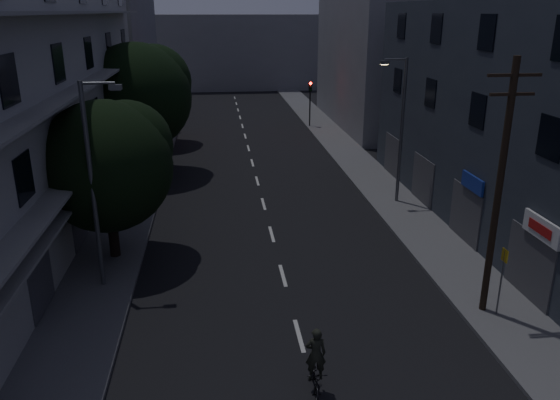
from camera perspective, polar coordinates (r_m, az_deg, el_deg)
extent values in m
plane|color=black|center=(35.99, -2.46, 2.24)|extent=(160.00, 160.00, 0.00)
cube|color=#565659|center=(36.21, -14.38, 1.88)|extent=(3.00, 90.00, 0.15)
cube|color=#565659|center=(37.25, 9.13, 2.72)|extent=(3.00, 90.00, 0.15)
cube|color=beige|center=(19.15, 2.01, -13.97)|extent=(0.15, 2.00, 0.01)
cube|color=beige|center=(23.01, 0.30, -7.88)|extent=(0.15, 2.00, 0.01)
cube|color=beige|center=(27.07, -0.88, -3.57)|extent=(0.15, 2.00, 0.01)
cube|color=beige|center=(31.25, -1.74, -0.40)|extent=(0.15, 2.00, 0.01)
cube|color=beige|center=(35.51, -2.39, 2.01)|extent=(0.15, 2.00, 0.01)
cube|color=beige|center=(39.82, -2.91, 3.91)|extent=(0.15, 2.00, 0.01)
cube|color=beige|center=(44.17, -3.32, 5.44)|extent=(0.15, 2.00, 0.01)
cube|color=beige|center=(48.54, -3.67, 6.69)|extent=(0.15, 2.00, 0.01)
cube|color=beige|center=(52.94, -3.95, 7.73)|extent=(0.15, 2.00, 0.01)
cube|color=beige|center=(57.35, -4.20, 8.61)|extent=(0.15, 2.00, 0.01)
cube|color=beige|center=(61.78, -4.41, 9.37)|extent=(0.15, 2.00, 0.01)
cube|color=beige|center=(66.22, -4.59, 10.02)|extent=(0.15, 2.00, 0.01)
cube|color=beige|center=(70.66, -4.75, 10.59)|extent=(0.15, 2.00, 0.01)
cube|color=#A2A29E|center=(29.13, -26.15, 10.42)|extent=(6.00, 36.00, 14.00)
cube|color=black|center=(21.20, -23.97, -6.16)|extent=(0.06, 1.60, 1.60)
cube|color=black|center=(26.56, -20.44, -0.68)|extent=(0.06, 1.60, 1.60)
cube|color=black|center=(32.14, -18.12, 2.93)|extent=(0.06, 1.60, 1.60)
cube|color=black|center=(37.86, -16.49, 5.45)|extent=(0.06, 1.60, 1.60)
cube|color=black|center=(43.65, -15.28, 7.31)|extent=(0.06, 1.60, 1.60)
cube|color=black|center=(20.13, -25.18, 2.13)|extent=(0.06, 1.60, 1.60)
cube|color=black|center=(25.72, -21.26, 6.04)|extent=(0.06, 1.60, 1.60)
cube|color=black|center=(31.45, -18.72, 8.53)|extent=(0.06, 1.60, 1.60)
cube|color=black|center=(37.27, -16.95, 10.23)|extent=(0.06, 1.60, 1.60)
cube|color=black|center=(43.14, -15.65, 11.47)|extent=(0.06, 1.60, 1.60)
cube|color=black|center=(19.54, -26.52, 11.13)|extent=(0.06, 1.60, 1.60)
cube|color=black|center=(25.25, -22.15, 13.11)|extent=(0.06, 1.60, 1.60)
cube|color=black|center=(31.08, -19.36, 14.32)|extent=(0.06, 1.60, 1.60)
cube|color=black|center=(36.96, -17.44, 15.13)|extent=(0.06, 1.60, 1.60)
cube|color=black|center=(42.87, -16.04, 15.70)|extent=(0.06, 1.60, 1.60)
cube|color=gray|center=(28.71, -18.66, 5.14)|extent=(1.00, 32.40, 0.12)
cube|color=gray|center=(28.17, -19.36, 11.45)|extent=(1.00, 32.40, 0.12)
cube|color=gray|center=(27.97, -20.11, 17.94)|extent=(1.00, 32.40, 0.12)
cube|color=gray|center=(28.95, -18.67, 3.40)|extent=(0.80, 32.40, 0.12)
cube|color=#424247|center=(21.44, -23.73, -7.61)|extent=(0.06, 2.40, 2.40)
cube|color=#424247|center=(26.75, -20.27, -1.89)|extent=(0.06, 2.40, 2.40)
cube|color=#424247|center=(32.31, -17.99, 1.91)|extent=(0.06, 2.40, 2.40)
cube|color=#424247|center=(38.00, -16.39, 4.58)|extent=(0.06, 2.40, 2.40)
cube|color=#424247|center=(43.77, -15.19, 6.55)|extent=(0.06, 2.40, 2.40)
cube|color=#2C323B|center=(27.94, 24.91, 7.16)|extent=(6.00, 28.00, 11.00)
cube|color=black|center=(21.23, 26.40, 5.84)|extent=(0.06, 1.40, 1.50)
cube|color=black|center=(25.92, 19.95, 8.78)|extent=(0.06, 1.40, 1.50)
cube|color=black|center=(30.87, 15.46, 10.73)|extent=(0.06, 1.40, 1.50)
cube|color=black|center=(35.99, 12.20, 12.10)|extent=(0.06, 1.40, 1.50)
cube|color=black|center=(25.59, 20.81, 16.04)|extent=(0.06, 1.40, 1.50)
cube|color=black|center=(30.60, 16.03, 16.84)|extent=(0.06, 1.40, 1.50)
cube|color=black|center=(35.75, 12.58, 17.35)|extent=(0.06, 1.40, 1.50)
cube|color=#424247|center=(22.70, 24.56, -6.24)|extent=(0.06, 3.00, 2.60)
cube|color=#424247|center=(27.14, 18.77, -1.42)|extent=(0.06, 3.00, 2.60)
cube|color=#424247|center=(31.90, 14.67, 2.01)|extent=(0.06, 3.00, 2.60)
cube|color=#424247|center=(36.87, 11.65, 4.53)|extent=(0.06, 3.00, 2.60)
cube|color=silver|center=(21.65, 25.68, -2.72)|extent=(0.12, 2.20, 0.80)
cube|color=#B21414|center=(21.61, 25.50, -2.73)|extent=(0.02, 1.40, 0.36)
cube|color=navy|center=(26.16, 19.48, 1.68)|extent=(0.12, 2.00, 0.70)
cube|color=slate|center=(58.16, -16.82, 15.97)|extent=(6.00, 20.00, 16.00)
cube|color=slate|center=(53.50, 9.29, 14.68)|extent=(6.00, 20.00, 13.00)
cube|color=slate|center=(79.56, -5.14, 15.16)|extent=(24.00, 8.00, 10.00)
cylinder|color=black|center=(24.85, -17.20, -1.61)|extent=(0.44, 0.44, 3.74)
sphere|color=black|center=(24.18, -17.71, 3.37)|extent=(5.61, 5.61, 5.61)
sphere|color=black|center=(24.53, -15.66, 5.49)|extent=(3.93, 3.93, 3.93)
sphere|color=black|center=(23.69, -19.72, 3.89)|extent=(3.65, 3.65, 3.65)
cylinder|color=black|center=(37.40, -14.30, 6.19)|extent=(0.44, 0.44, 4.59)
sphere|color=black|center=(36.91, -14.65, 10.36)|extent=(6.92, 6.92, 6.92)
sphere|color=black|center=(37.52, -13.00, 11.96)|extent=(4.84, 4.84, 4.84)
sphere|color=black|center=(36.28, -16.23, 10.91)|extent=(4.50, 4.50, 4.50)
cylinder|color=black|center=(46.09, -13.10, 8.22)|extent=(0.44, 0.44, 3.91)
sphere|color=black|center=(45.72, -13.32, 11.11)|extent=(5.84, 5.84, 5.84)
sphere|color=black|center=(46.27, -12.20, 12.19)|extent=(4.09, 4.09, 4.09)
sphere|color=black|center=(45.18, -14.38, 11.50)|extent=(3.80, 3.80, 3.80)
cylinder|color=black|center=(52.02, 3.14, 9.50)|extent=(0.12, 0.12, 3.20)
cube|color=black|center=(51.72, 3.18, 11.74)|extent=(0.28, 0.22, 0.90)
sphere|color=#FF0C05|center=(51.53, 3.22, 12.08)|extent=(0.22, 0.22, 0.22)
sphere|color=#3F330C|center=(51.57, 3.21, 11.75)|extent=(0.22, 0.22, 0.22)
sphere|color=black|center=(51.61, 3.20, 11.42)|extent=(0.22, 0.22, 0.22)
cylinder|color=black|center=(51.23, -11.43, 9.00)|extent=(0.12, 0.12, 3.20)
cube|color=black|center=(50.92, -11.58, 11.27)|extent=(0.28, 0.22, 0.90)
sphere|color=#FF0C05|center=(50.73, -11.62, 11.61)|extent=(0.22, 0.22, 0.22)
sphere|color=#3F330C|center=(50.77, -11.59, 11.28)|extent=(0.22, 0.22, 0.22)
sphere|color=black|center=(50.81, -11.57, 10.94)|extent=(0.22, 0.22, 0.22)
cylinder|color=#5A5E62|center=(21.67, -19.00, 1.14)|extent=(0.18, 0.18, 8.00)
cylinder|color=#5A5E62|center=(20.75, -18.53, 11.51)|extent=(1.20, 0.10, 0.10)
cube|color=#5A5E62|center=(20.65, -16.83, 11.22)|extent=(0.45, 0.25, 0.18)
cube|color=#4C4C4C|center=(20.67, -16.80, 10.95)|extent=(0.35, 0.18, 0.04)
cylinder|color=#53555A|center=(31.00, 12.57, 6.95)|extent=(0.18, 0.18, 8.00)
cylinder|color=#53555A|center=(30.25, 12.01, 14.18)|extent=(1.20, 0.10, 0.10)
cube|color=#53555A|center=(30.08, 10.88, 13.94)|extent=(0.45, 0.25, 0.18)
cube|color=#FFD88C|center=(30.09, 10.86, 13.75)|extent=(0.35, 0.18, 0.04)
cylinder|color=slate|center=(39.99, -13.94, 9.53)|extent=(0.18, 0.18, 8.00)
cylinder|color=slate|center=(39.49, -13.51, 15.16)|extent=(1.20, 0.10, 0.10)
cube|color=slate|center=(39.44, -12.60, 15.00)|extent=(0.45, 0.25, 0.18)
cube|color=#4C4C4C|center=(39.45, -12.59, 14.85)|extent=(0.35, 0.18, 0.04)
cylinder|color=black|center=(19.92, 21.86, 0.76)|extent=(0.24, 0.24, 9.00)
cube|color=black|center=(19.14, 23.32, 11.90)|extent=(1.80, 0.10, 0.10)
cube|color=black|center=(19.21, 23.08, 10.13)|extent=(1.50, 0.10, 0.10)
cylinder|color=#595B60|center=(20.96, 22.07, -8.00)|extent=(0.06, 0.06, 2.50)
cube|color=yellow|center=(20.53, 22.44, -5.38)|extent=(0.05, 0.35, 0.45)
imported|color=black|center=(16.61, 3.69, -18.06)|extent=(0.67, 1.67, 0.86)
imported|color=black|center=(16.13, 3.75, -15.74)|extent=(0.62, 0.43, 1.64)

